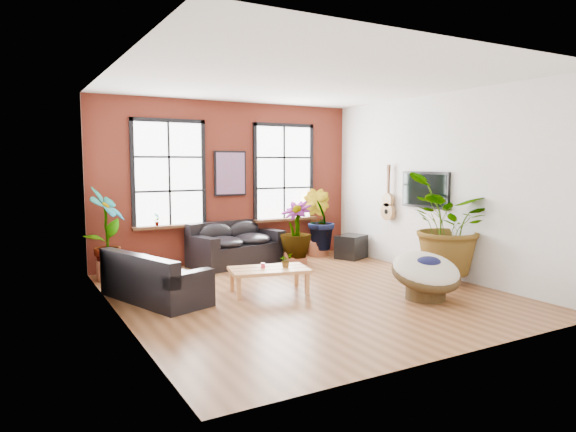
# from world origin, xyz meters

# --- Properties ---
(room) EXTENTS (6.04, 6.54, 3.54)m
(room) POSITION_xyz_m (0.00, 0.15, 1.75)
(room) COLOR brown
(room) RESTS_ON ground
(sofa_back) EXTENTS (2.17, 1.41, 0.92)m
(sofa_back) POSITION_xyz_m (-0.04, 2.88, 0.41)
(sofa_back) COLOR black
(sofa_back) RESTS_ON ground
(sofa_left) EXTENTS (1.41, 2.13, 0.78)m
(sofa_left) POSITION_xyz_m (-2.36, 0.78, 0.35)
(sofa_left) COLOR black
(sofa_left) RESTS_ON ground
(coffee_table) EXTENTS (1.44, 1.01, 0.50)m
(coffee_table) POSITION_xyz_m (-0.52, 0.33, 0.37)
(coffee_table) COLOR #C17F45
(coffee_table) RESTS_ON ground
(papasan_chair) EXTENTS (1.33, 1.34, 0.82)m
(papasan_chair) POSITION_xyz_m (1.48, -1.28, 0.42)
(papasan_chair) COLOR #412F17
(papasan_chair) RESTS_ON ground
(poster) EXTENTS (0.74, 0.06, 0.98)m
(poster) POSITION_xyz_m (0.00, 3.18, 1.95)
(poster) COLOR black
(poster) RESTS_ON room
(tv_wall_unit) EXTENTS (0.13, 1.86, 1.20)m
(tv_wall_unit) POSITION_xyz_m (2.93, 0.60, 1.54)
(tv_wall_unit) COLOR black
(tv_wall_unit) RESTS_ON room
(media_box) EXTENTS (0.80, 0.75, 0.54)m
(media_box) POSITION_xyz_m (2.54, 2.17, 0.27)
(media_box) COLOR black
(media_box) RESTS_ON ground
(pot_back_left) EXTENTS (0.62, 0.62, 0.37)m
(pot_back_left) POSITION_xyz_m (-2.68, 2.61, 0.19)
(pot_back_left) COLOR brown
(pot_back_left) RESTS_ON ground
(pot_back_right) EXTENTS (0.50, 0.50, 0.35)m
(pot_back_right) POSITION_xyz_m (2.07, 2.81, 0.17)
(pot_back_right) COLOR brown
(pot_back_right) RESTS_ON ground
(pot_right_wall) EXTENTS (0.70, 0.70, 0.39)m
(pot_right_wall) POSITION_xyz_m (2.56, -0.68, 0.20)
(pot_right_wall) COLOR brown
(pot_right_wall) RESTS_ON ground
(pot_mid) EXTENTS (0.57, 0.57, 0.37)m
(pot_mid) POSITION_xyz_m (1.15, 2.32, 0.19)
(pot_mid) COLOR brown
(pot_mid) RESTS_ON ground
(floor_plant_back_left) EXTENTS (0.95, 1.02, 1.60)m
(floor_plant_back_left) POSITION_xyz_m (-2.72, 2.65, 0.95)
(floor_plant_back_left) COLOR #1D4011
(floor_plant_back_left) RESTS_ON ground
(floor_plant_back_right) EXTENTS (0.92, 0.98, 1.42)m
(floor_plant_back_right) POSITION_xyz_m (2.07, 2.83, 0.86)
(floor_plant_back_right) COLOR #1D4011
(floor_plant_back_right) RESTS_ON ground
(floor_plant_right_wall) EXTENTS (2.21, 2.18, 1.85)m
(floor_plant_right_wall) POSITION_xyz_m (2.59, -0.70, 1.09)
(floor_plant_right_wall) COLOR #1D4011
(floor_plant_right_wall) RESTS_ON ground
(floor_plant_mid) EXTENTS (0.93, 0.93, 1.22)m
(floor_plant_mid) POSITION_xyz_m (1.14, 2.29, 0.75)
(floor_plant_mid) COLOR #1D4011
(floor_plant_mid) RESTS_ON ground
(table_plant) EXTENTS (0.27, 0.25, 0.24)m
(table_plant) POSITION_xyz_m (-0.24, 0.26, 0.54)
(table_plant) COLOR #1D4011
(table_plant) RESTS_ON coffee_table
(sill_plant_left) EXTENTS (0.17, 0.17, 0.27)m
(sill_plant_left) POSITION_xyz_m (-1.65, 3.13, 1.04)
(sill_plant_left) COLOR #1D4011
(sill_plant_left) RESTS_ON room
(sill_plant_right) EXTENTS (0.19, 0.19, 0.27)m
(sill_plant_right) POSITION_xyz_m (1.70, 3.13, 1.04)
(sill_plant_right) COLOR #1D4011
(sill_plant_right) RESTS_ON room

